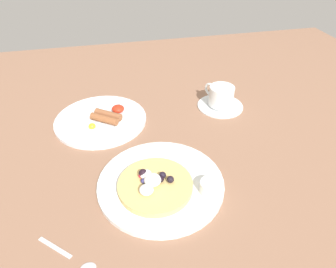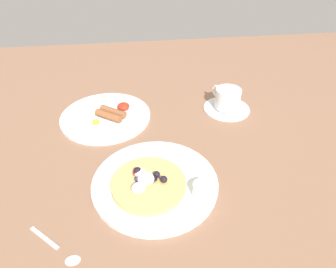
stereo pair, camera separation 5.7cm
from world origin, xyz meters
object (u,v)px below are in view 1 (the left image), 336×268
object	(u,v)px
pancake_plate	(161,183)
coffee_saucer	(220,105)
coffee_cup	(221,95)
breakfast_plate	(101,120)
teaspoon	(76,260)
syrup_ramekin	(210,187)

from	to	relation	value
pancake_plate	coffee_saucer	distance (m)	0.39
coffee_saucer	coffee_cup	world-z (taller)	coffee_cup
pancake_plate	breakfast_plate	world-z (taller)	pancake_plate
pancake_plate	coffee_saucer	bearing A→B (deg)	49.02
breakfast_plate	teaspoon	size ratio (longest dim) A/B	2.51
syrup_ramekin	coffee_saucer	xyz separation A→B (m)	(0.15, 0.34, -0.02)
syrup_ramekin	breakfast_plate	size ratio (longest dim) A/B	0.17
pancake_plate	coffee_saucer	size ratio (longest dim) A/B	2.00
coffee_saucer	teaspoon	distance (m)	0.62
syrup_ramekin	coffee_cup	size ratio (longest dim) A/B	0.45
pancake_plate	syrup_ramekin	xyz separation A→B (m)	(0.10, -0.05, 0.02)
breakfast_plate	coffee_saucer	distance (m)	0.38
syrup_ramekin	teaspoon	size ratio (longest dim) A/B	0.43
teaspoon	breakfast_plate	bearing A→B (deg)	81.77
pancake_plate	coffee_cup	world-z (taller)	coffee_cup
pancake_plate	teaspoon	distance (m)	0.24
pancake_plate	breakfast_plate	xyz separation A→B (m)	(-0.12, 0.29, -0.00)
coffee_cup	syrup_ramekin	bearing A→B (deg)	-113.91
teaspoon	syrup_ramekin	bearing A→B (deg)	18.38
syrup_ramekin	coffee_saucer	bearing A→B (deg)	65.88
pancake_plate	breakfast_plate	size ratio (longest dim) A/B	1.07
breakfast_plate	teaspoon	bearing A→B (deg)	-98.23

